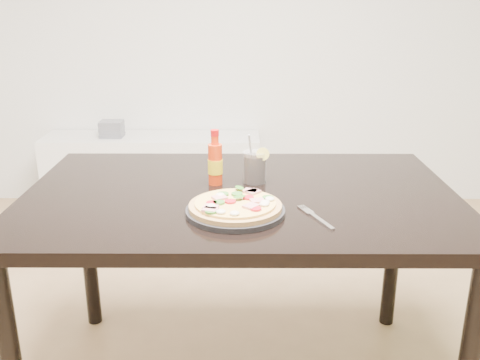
{
  "coord_description": "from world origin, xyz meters",
  "views": [
    {
      "loc": [
        -0.21,
        -1.3,
        1.34
      ],
      "look_at": [
        -0.22,
        0.21,
        0.83
      ],
      "focal_mm": 40.0,
      "sensor_mm": 36.0,
      "label": 1
    }
  ],
  "objects_px": {
    "plate": "(235,211)",
    "cola_cup": "(255,168)",
    "dining_table": "(240,215)",
    "pizza": "(236,205)",
    "hot_sauce_bottle": "(215,163)",
    "media_console": "(153,173)",
    "fork": "(315,216)"
  },
  "relations": [
    {
      "from": "hot_sauce_bottle",
      "to": "cola_cup",
      "type": "distance_m",
      "value": 0.14
    },
    {
      "from": "fork",
      "to": "media_console",
      "type": "bearing_deg",
      "value": 89.87
    },
    {
      "from": "fork",
      "to": "dining_table",
      "type": "bearing_deg",
      "value": 112.51
    },
    {
      "from": "plate",
      "to": "cola_cup",
      "type": "distance_m",
      "value": 0.3
    },
    {
      "from": "media_console",
      "to": "pizza",
      "type": "bearing_deg",
      "value": -73.51
    },
    {
      "from": "cola_cup",
      "to": "media_console",
      "type": "bearing_deg",
      "value": 111.09
    },
    {
      "from": "dining_table",
      "to": "fork",
      "type": "relative_size",
      "value": 7.76
    },
    {
      "from": "hot_sauce_bottle",
      "to": "media_console",
      "type": "height_order",
      "value": "hot_sauce_bottle"
    },
    {
      "from": "hot_sauce_bottle",
      "to": "fork",
      "type": "bearing_deg",
      "value": -44.18
    },
    {
      "from": "dining_table",
      "to": "pizza",
      "type": "distance_m",
      "value": 0.22
    },
    {
      "from": "hot_sauce_bottle",
      "to": "media_console",
      "type": "xyz_separation_m",
      "value": [
        -0.5,
        1.66,
        -0.57
      ]
    },
    {
      "from": "pizza",
      "to": "media_console",
      "type": "xyz_separation_m",
      "value": [
        -0.57,
        1.93,
        -0.53
      ]
    },
    {
      "from": "hot_sauce_bottle",
      "to": "fork",
      "type": "distance_m",
      "value": 0.42
    },
    {
      "from": "dining_table",
      "to": "fork",
      "type": "distance_m",
      "value": 0.32
    },
    {
      "from": "dining_table",
      "to": "fork",
      "type": "xyz_separation_m",
      "value": [
        0.22,
        -0.22,
        0.09
      ]
    },
    {
      "from": "pizza",
      "to": "media_console",
      "type": "bearing_deg",
      "value": 106.49
    },
    {
      "from": "hot_sauce_bottle",
      "to": "media_console",
      "type": "relative_size",
      "value": 0.13
    },
    {
      "from": "dining_table",
      "to": "fork",
      "type": "height_order",
      "value": "fork"
    },
    {
      "from": "dining_table",
      "to": "hot_sauce_bottle",
      "type": "bearing_deg",
      "value": 138.35
    },
    {
      "from": "dining_table",
      "to": "media_console",
      "type": "distance_m",
      "value": 1.88
    },
    {
      "from": "plate",
      "to": "media_console",
      "type": "xyz_separation_m",
      "value": [
        -0.57,
        1.93,
        -0.51
      ]
    },
    {
      "from": "dining_table",
      "to": "pizza",
      "type": "height_order",
      "value": "pizza"
    },
    {
      "from": "dining_table",
      "to": "plate",
      "type": "height_order",
      "value": "plate"
    },
    {
      "from": "hot_sauce_bottle",
      "to": "dining_table",
      "type": "bearing_deg",
      "value": -41.65
    },
    {
      "from": "dining_table",
      "to": "pizza",
      "type": "relative_size",
      "value": 5.17
    },
    {
      "from": "pizza",
      "to": "cola_cup",
      "type": "bearing_deg",
      "value": 78.1
    },
    {
      "from": "hot_sauce_bottle",
      "to": "cola_cup",
      "type": "relative_size",
      "value": 1.08
    },
    {
      "from": "dining_table",
      "to": "hot_sauce_bottle",
      "type": "xyz_separation_m",
      "value": [
        -0.08,
        0.07,
        0.16
      ]
    },
    {
      "from": "hot_sauce_bottle",
      "to": "fork",
      "type": "relative_size",
      "value": 1.04
    },
    {
      "from": "pizza",
      "to": "hot_sauce_bottle",
      "type": "relative_size",
      "value": 1.44
    },
    {
      "from": "cola_cup",
      "to": "hot_sauce_bottle",
      "type": "bearing_deg",
      "value": -170.27
    },
    {
      "from": "dining_table",
      "to": "pizza",
      "type": "bearing_deg",
      "value": -93.74
    }
  ]
}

